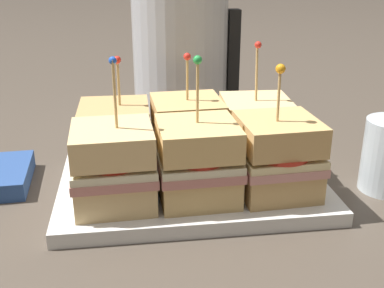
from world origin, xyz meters
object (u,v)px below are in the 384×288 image
at_px(sandwich_front_left, 114,166).
at_px(sandwich_back_left, 115,137).
at_px(sandwich_front_center, 196,161).
at_px(sandwich_back_right, 255,130).
at_px(kettle_steel, 181,57).
at_px(sandwich_back_center, 188,133).
at_px(sandwich_front_right, 277,156).
at_px(serving_platter, 192,185).

xyz_separation_m(sandwich_front_left, sandwich_back_left, (0.00, 0.10, -0.00)).
distance_m(sandwich_front_left, sandwich_front_center, 0.09).
xyz_separation_m(sandwich_front_left, sandwich_back_right, (0.19, 0.10, -0.00)).
bearing_deg(kettle_steel, sandwich_front_left, -109.72).
bearing_deg(kettle_steel, sandwich_back_center, -94.18).
xyz_separation_m(sandwich_front_center, kettle_steel, (0.02, 0.31, 0.06)).
bearing_deg(sandwich_back_center, sandwich_front_center, -91.25).
bearing_deg(sandwich_back_center, sandwich_back_left, 178.74).
relative_size(sandwich_front_right, sandwich_back_center, 1.03).
xyz_separation_m(serving_platter, sandwich_front_center, (-0.00, -0.05, 0.06)).
relative_size(sandwich_front_center, sandwich_back_center, 1.10).
height_order(serving_platter, sandwich_back_right, sandwich_back_right).
distance_m(sandwich_back_left, sandwich_back_right, 0.19).
xyz_separation_m(sandwich_back_left, sandwich_back_center, (0.10, -0.00, 0.00)).
xyz_separation_m(sandwich_front_left, sandwich_front_right, (0.19, 0.00, 0.00)).
bearing_deg(sandwich_back_left, serving_platter, -27.19).
bearing_deg(sandwich_back_right, sandwich_back_center, -178.60).
xyz_separation_m(sandwich_back_right, kettle_steel, (-0.08, 0.22, 0.06)).
distance_m(sandwich_front_right, kettle_steel, 0.33).
relative_size(serving_platter, kettle_steel, 1.25).
distance_m(serving_platter, kettle_steel, 0.29).
distance_m(serving_platter, sandwich_back_left, 0.12).
bearing_deg(sandwich_front_right, serving_platter, 153.70).
distance_m(sandwich_front_center, kettle_steel, 0.32).
distance_m(sandwich_back_right, kettle_steel, 0.24).
height_order(sandwich_front_left, sandwich_back_right, sandwich_front_left).
relative_size(sandwich_front_center, sandwich_back_left, 1.11).
bearing_deg(sandwich_front_left, sandwich_front_center, 0.71).
distance_m(sandwich_front_center, sandwich_back_right, 0.14).
relative_size(serving_platter, sandwich_front_left, 1.95).
xyz_separation_m(sandwich_back_left, kettle_steel, (0.11, 0.22, 0.06)).
relative_size(serving_platter, sandwich_front_center, 1.98).
bearing_deg(sandwich_front_left, sandwich_back_left, 89.69).
relative_size(serving_platter, sandwich_back_center, 2.17).
bearing_deg(sandwich_front_center, sandwich_front_left, -179.29).
relative_size(sandwich_front_left, sandwich_front_center, 1.02).
bearing_deg(sandwich_back_center, sandwich_front_left, -135.06).
bearing_deg(sandwich_back_left, sandwich_front_left, -90.31).
distance_m(sandwich_front_left, sandwich_back_left, 0.10).
distance_m(sandwich_front_left, sandwich_front_right, 0.19).
relative_size(sandwich_front_left, sandwich_front_right, 1.08).
xyz_separation_m(serving_platter, sandwich_back_center, (0.00, 0.05, 0.06)).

